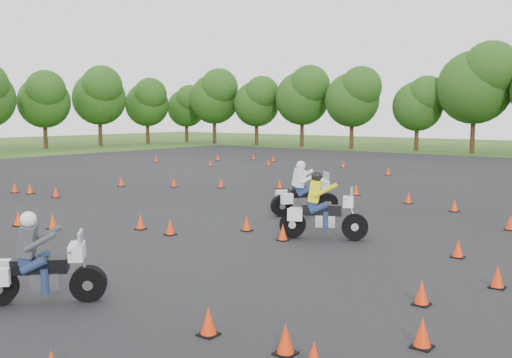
# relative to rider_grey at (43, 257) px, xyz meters

# --- Properties ---
(ground) EXTENTS (140.00, 140.00, 0.00)m
(ground) POSITION_rel_rider_grey_xyz_m (-3.06, 6.51, -0.89)
(ground) COLOR #2D5119
(ground) RESTS_ON ground
(asphalt_pad) EXTENTS (62.00, 62.00, 0.00)m
(asphalt_pad) POSITION_rel_rider_grey_xyz_m (-3.06, 12.51, -0.89)
(asphalt_pad) COLOR black
(asphalt_pad) RESTS_ON ground
(traffic_cones) EXTENTS (36.01, 32.54, 0.45)m
(traffic_cones) POSITION_rel_rider_grey_xyz_m (-2.70, 11.58, -0.66)
(traffic_cones) COLOR #EE330A
(traffic_cones) RESTS_ON asphalt_pad
(rider_grey) EXTENTS (2.13, 2.13, 1.78)m
(rider_grey) POSITION_rel_rider_grey_xyz_m (0.00, 0.00, 0.00)
(rider_grey) COLOR #3C3E43
(rider_grey) RESTS_ON ground
(rider_yellow) EXTENTS (2.60, 1.83, 1.94)m
(rider_yellow) POSITION_rel_rider_grey_xyz_m (1.32, 7.98, 0.08)
(rider_yellow) COLOR yellow
(rider_yellow) RESTS_ON ground
(rider_white) EXTENTS (2.05, 2.50, 1.93)m
(rider_white) POSITION_rel_rider_grey_xyz_m (-1.25, 10.96, 0.08)
(rider_white) COLOR silver
(rider_white) RESTS_ON ground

